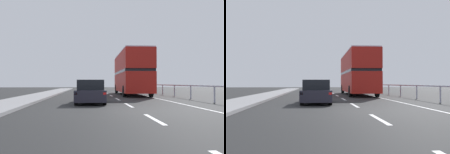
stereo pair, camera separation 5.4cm
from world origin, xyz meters
TOP-DOWN VIEW (x-y plane):
  - ground_plane at (0.00, 0.00)m, footprint 75.77×120.00m
  - lane_paint_markings at (1.94, 8.42)m, footprint 3.34×46.00m
  - bridge_side_railing at (5.58, 9.00)m, footprint 0.10×42.00m
  - double_decker_bus_red at (2.21, 13.99)m, footprint 2.85×10.73m
  - hatchback_car_near at (-2.03, 3.99)m, footprint 1.84×4.05m

SIDE VIEW (x-z plane):
  - ground_plane at x=0.00m, z-range -0.10..0.00m
  - lane_paint_markings at x=1.94m, z-range 0.00..0.01m
  - hatchback_car_near at x=-2.03m, z-range -0.03..1.36m
  - bridge_side_railing at x=5.58m, z-range 0.33..1.38m
  - double_decker_bus_red at x=2.21m, z-range 0.15..4.42m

